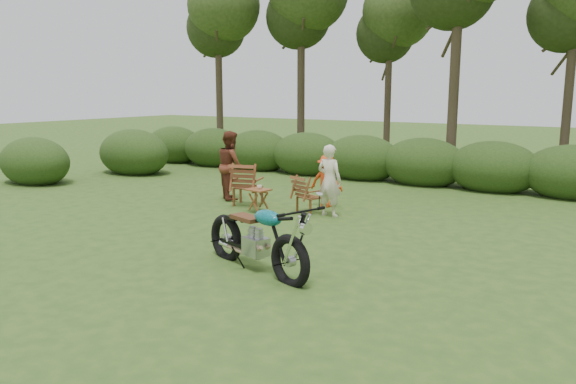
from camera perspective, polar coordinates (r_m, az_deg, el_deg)
The scene contains 10 objects.
ground at distance 9.35m, azimuth -4.73°, elevation -6.94°, with size 80.00×80.00×0.00m, color #294A18.
tree_line at distance 17.58m, azimuth 16.43°, elevation 13.31°, with size 22.52×11.62×8.14m.
motorcycle at distance 8.87m, azimuth -3.26°, elevation -7.88°, with size 2.33×0.89×1.33m, color #0DA4AF, non-canonical shape.
lawn_chair_right at distance 12.87m, azimuth 2.27°, elevation -2.10°, with size 0.59×0.59×0.86m, color brown, non-canonical shape.
lawn_chair_left at distance 13.75m, azimuth -4.07°, elevation -1.31°, with size 0.71×0.71×1.04m, color brown, non-canonical shape.
side_table at distance 12.85m, azimuth -3.02°, elevation -0.89°, with size 0.53×0.44×0.54m, color brown, non-canonical shape.
cup at distance 12.80m, azimuth -2.91°, elevation 0.51°, with size 0.12×0.12×0.09m, color beige.
adult_a at distance 12.55m, azimuth 4.18°, elevation -2.44°, with size 0.58×0.38×1.60m, color beige.
adult_b at distance 14.56m, azimuth -5.74°, elevation -0.69°, with size 0.85×0.66×1.75m, color #602C1B.
child at distance 13.54m, azimuth 3.89°, elevation -1.49°, with size 0.81×0.46×1.25m, color red.
Camera 1 is at (5.38, -7.12, 2.77)m, focal length 35.00 mm.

